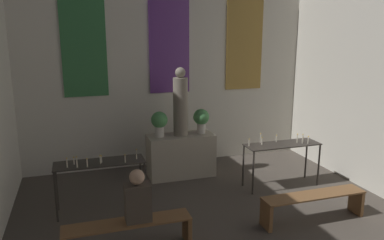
{
  "coord_description": "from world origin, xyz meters",
  "views": [
    {
      "loc": [
        -2.13,
        2.93,
        3.06
      ],
      "look_at": [
        0.0,
        9.61,
        1.43
      ],
      "focal_mm": 35.0,
      "sensor_mm": 36.0,
      "label": 1
    }
  ],
  "objects_px": {
    "flower_vase_left": "(159,122)",
    "pew_back_right": "(314,202)",
    "person_seated": "(138,198)",
    "statue": "(181,104)",
    "flower_vase_right": "(201,119)",
    "candle_rack_left": "(100,168)",
    "candle_rack_right": "(282,149)",
    "pew_back_left": "(128,231)",
    "altar": "(181,155)"
  },
  "relations": [
    {
      "from": "candle_rack_left",
      "to": "pew_back_left",
      "type": "relative_size",
      "value": 0.85
    },
    {
      "from": "flower_vase_right",
      "to": "person_seated",
      "type": "bearing_deg",
      "value": -125.08
    },
    {
      "from": "altar",
      "to": "pew_back_right",
      "type": "bearing_deg",
      "value": -59.73
    },
    {
      "from": "statue",
      "to": "flower_vase_left",
      "type": "relative_size",
      "value": 2.68
    },
    {
      "from": "candle_rack_left",
      "to": "person_seated",
      "type": "bearing_deg",
      "value": -74.35
    },
    {
      "from": "flower_vase_left",
      "to": "pew_back_left",
      "type": "bearing_deg",
      "value": -112.15
    },
    {
      "from": "flower_vase_left",
      "to": "person_seated",
      "type": "distance_m",
      "value": 2.82
    },
    {
      "from": "statue",
      "to": "candle_rack_left",
      "type": "distance_m",
      "value": 2.29
    },
    {
      "from": "altar",
      "to": "pew_back_left",
      "type": "relative_size",
      "value": 0.79
    },
    {
      "from": "altar",
      "to": "candle_rack_right",
      "type": "height_order",
      "value": "candle_rack_right"
    },
    {
      "from": "person_seated",
      "to": "statue",
      "type": "bearing_deg",
      "value": 62.27
    },
    {
      "from": "flower_vase_left",
      "to": "person_seated",
      "type": "relative_size",
      "value": 0.71
    },
    {
      "from": "statue",
      "to": "flower_vase_left",
      "type": "xyz_separation_m",
      "value": [
        -0.46,
        0.0,
        -0.35
      ]
    },
    {
      "from": "flower_vase_right",
      "to": "pew_back_right",
      "type": "relative_size",
      "value": 0.3
    },
    {
      "from": "altar",
      "to": "candle_rack_left",
      "type": "bearing_deg",
      "value": -147.01
    },
    {
      "from": "pew_back_left",
      "to": "person_seated",
      "type": "relative_size",
      "value": 2.37
    },
    {
      "from": "pew_back_left",
      "to": "candle_rack_left",
      "type": "bearing_deg",
      "value": 99.99
    },
    {
      "from": "pew_back_right",
      "to": "altar",
      "type": "bearing_deg",
      "value": 120.27
    },
    {
      "from": "statue",
      "to": "flower_vase_right",
      "type": "relative_size",
      "value": 2.68
    },
    {
      "from": "statue",
      "to": "pew_back_right",
      "type": "height_order",
      "value": "statue"
    },
    {
      "from": "candle_rack_right",
      "to": "person_seated",
      "type": "distance_m",
      "value": 3.5
    },
    {
      "from": "pew_back_right",
      "to": "candle_rack_right",
      "type": "bearing_deg",
      "value": 80.08
    },
    {
      "from": "flower_vase_left",
      "to": "candle_rack_left",
      "type": "distance_m",
      "value": 1.83
    },
    {
      "from": "flower_vase_left",
      "to": "statue",
      "type": "bearing_deg",
      "value": -0.0
    },
    {
      "from": "statue",
      "to": "pew_back_left",
      "type": "relative_size",
      "value": 0.8
    },
    {
      "from": "statue",
      "to": "pew_back_left",
      "type": "height_order",
      "value": "statue"
    },
    {
      "from": "pew_back_right",
      "to": "flower_vase_right",
      "type": "bearing_deg",
      "value": 112.15
    },
    {
      "from": "flower_vase_left",
      "to": "pew_back_left",
      "type": "height_order",
      "value": "flower_vase_left"
    },
    {
      "from": "altar",
      "to": "candle_rack_left",
      "type": "relative_size",
      "value": 0.93
    },
    {
      "from": "altar",
      "to": "person_seated",
      "type": "height_order",
      "value": "person_seated"
    },
    {
      "from": "candle_rack_right",
      "to": "pew_back_left",
      "type": "xyz_separation_m",
      "value": [
        -3.33,
        -1.47,
        -0.45
      ]
    },
    {
      "from": "candle_rack_left",
      "to": "flower_vase_left",
      "type": "bearing_deg",
      "value": 41.22
    },
    {
      "from": "candle_rack_right",
      "to": "person_seated",
      "type": "bearing_deg",
      "value": -155.16
    },
    {
      "from": "altar",
      "to": "flower_vase_left",
      "type": "bearing_deg",
      "value": 180.0
    },
    {
      "from": "candle_rack_left",
      "to": "person_seated",
      "type": "height_order",
      "value": "person_seated"
    },
    {
      "from": "flower_vase_right",
      "to": "pew_back_right",
      "type": "height_order",
      "value": "flower_vase_right"
    },
    {
      "from": "candle_rack_left",
      "to": "person_seated",
      "type": "relative_size",
      "value": 2.02
    },
    {
      "from": "flower_vase_left",
      "to": "person_seated",
      "type": "bearing_deg",
      "value": -109.25
    },
    {
      "from": "candle_rack_left",
      "to": "pew_back_left",
      "type": "height_order",
      "value": "candle_rack_left"
    },
    {
      "from": "flower_vase_right",
      "to": "candle_rack_left",
      "type": "xyz_separation_m",
      "value": [
        -2.26,
        -1.16,
        -0.46
      ]
    },
    {
      "from": "candle_rack_right",
      "to": "flower_vase_left",
      "type": "bearing_deg",
      "value": 152.78
    },
    {
      "from": "candle_rack_left",
      "to": "pew_back_left",
      "type": "distance_m",
      "value": 1.56
    },
    {
      "from": "candle_rack_left",
      "to": "altar",
      "type": "bearing_deg",
      "value": 32.99
    },
    {
      "from": "altar",
      "to": "pew_back_right",
      "type": "height_order",
      "value": "altar"
    },
    {
      "from": "flower_vase_left",
      "to": "pew_back_right",
      "type": "xyz_separation_m",
      "value": [
        2.0,
        -2.63,
        -0.91
      ]
    },
    {
      "from": "altar",
      "to": "statue",
      "type": "relative_size",
      "value": 0.98
    },
    {
      "from": "flower_vase_right",
      "to": "candle_rack_right",
      "type": "xyz_separation_m",
      "value": [
        1.33,
        -1.16,
        -0.46
      ]
    },
    {
      "from": "flower_vase_left",
      "to": "candle_rack_left",
      "type": "height_order",
      "value": "flower_vase_left"
    },
    {
      "from": "pew_back_left",
      "to": "flower_vase_right",
      "type": "bearing_deg",
      "value": 52.76
    },
    {
      "from": "statue",
      "to": "person_seated",
      "type": "height_order",
      "value": "statue"
    }
  ]
}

